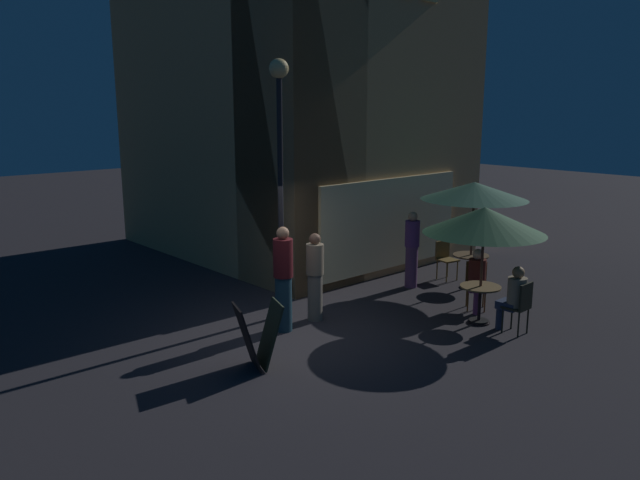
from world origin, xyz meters
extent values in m
plane|color=#28252A|center=(0.00, 0.00, 0.00)|extent=(60.00, 60.00, 0.00)
cube|color=tan|center=(4.47, 2.62, 4.32)|extent=(6.43, 2.05, 8.64)
cube|color=tan|center=(2.28, 5.58, 4.32)|extent=(2.05, 7.96, 8.64)
cube|color=beige|center=(4.15, 1.56, 1.25)|extent=(4.50, 0.08, 2.10)
cylinder|color=black|center=(0.42, 0.98, 2.23)|extent=(0.10, 0.10, 4.46)
sphere|color=#F5D081|center=(0.42, 0.98, 4.57)|extent=(0.35, 0.35, 0.35)
cube|color=black|center=(-1.16, -0.70, 0.52)|extent=(0.49, 0.63, 1.00)
cube|color=black|center=(-1.49, -0.57, 0.52)|extent=(0.49, 0.63, 1.00)
cylinder|color=black|center=(2.89, -1.75, 0.01)|extent=(0.40, 0.40, 0.03)
cylinder|color=black|center=(2.89, -1.75, 0.34)|extent=(0.06, 0.06, 0.68)
cylinder|color=brown|center=(2.89, -1.75, 0.70)|extent=(0.74, 0.74, 0.03)
cylinder|color=black|center=(4.69, -0.29, 0.01)|extent=(0.40, 0.40, 0.03)
cylinder|color=black|center=(4.69, -0.29, 0.36)|extent=(0.06, 0.06, 0.71)
cylinder|color=brown|center=(4.69, -0.29, 0.73)|extent=(0.78, 0.78, 0.03)
cylinder|color=black|center=(2.89, -1.75, 0.03)|extent=(0.36, 0.36, 0.06)
cylinder|color=#533225|center=(2.89, -1.75, 1.06)|extent=(0.05, 0.05, 2.12)
cone|color=#285233|center=(2.89, -1.75, 1.93)|extent=(2.19, 2.19, 0.48)
cylinder|color=black|center=(4.69, -0.29, 0.03)|extent=(0.36, 0.36, 0.06)
cylinder|color=#473128|center=(4.69, -0.29, 1.14)|extent=(0.05, 0.05, 2.29)
cone|color=#285440|center=(4.69, -0.29, 2.15)|extent=(2.28, 2.28, 0.38)
cylinder|color=#573716|center=(3.48, -1.48, 0.22)|extent=(0.03, 0.03, 0.44)
cylinder|color=#573716|center=(3.28, -1.23, 0.22)|extent=(0.03, 0.03, 0.44)
cylinder|color=#573716|center=(3.73, -1.28, 0.22)|extent=(0.03, 0.03, 0.44)
cylinder|color=#573716|center=(3.53, -1.02, 0.22)|extent=(0.03, 0.03, 0.44)
cube|color=#573716|center=(3.51, -1.25, 0.46)|extent=(0.57, 0.57, 0.04)
cube|color=#573716|center=(3.65, -1.14, 0.70)|extent=(0.28, 0.34, 0.45)
cylinder|color=black|center=(2.74, -2.32, 0.23)|extent=(0.03, 0.03, 0.46)
cylinder|color=black|center=(3.05, -2.32, 0.23)|extent=(0.03, 0.03, 0.46)
cylinder|color=black|center=(2.75, -2.63, 0.23)|extent=(0.03, 0.03, 0.46)
cylinder|color=black|center=(3.06, -2.63, 0.23)|extent=(0.03, 0.03, 0.46)
cube|color=black|center=(2.90, -2.48, 0.48)|extent=(0.39, 0.39, 0.04)
cube|color=black|center=(2.91, -2.65, 0.72)|extent=(0.39, 0.05, 0.45)
cylinder|color=brown|center=(4.95, 0.23, 0.23)|extent=(0.03, 0.03, 0.45)
cylinder|color=brown|center=(4.63, 0.29, 0.23)|extent=(0.03, 0.03, 0.45)
cylinder|color=brown|center=(5.01, 0.55, 0.23)|extent=(0.03, 0.03, 0.45)
cylinder|color=brown|center=(4.69, 0.60, 0.23)|extent=(0.03, 0.03, 0.45)
cube|color=brown|center=(4.82, 0.42, 0.47)|extent=(0.47, 0.47, 0.04)
cube|color=brown|center=(4.85, 0.59, 0.69)|extent=(0.40, 0.11, 0.40)
cube|color=#5D2E60|center=(3.40, -1.34, 0.49)|extent=(0.49, 0.49, 0.14)
cylinder|color=#5D2E60|center=(3.27, -1.44, 0.24)|extent=(0.14, 0.14, 0.49)
cylinder|color=#4D1B15|center=(3.51, -1.25, 0.75)|extent=(0.34, 0.34, 0.53)
sphere|color=beige|center=(3.51, -1.25, 1.12)|extent=(0.21, 0.21, 0.21)
cube|color=#222E48|center=(2.90, -2.34, 0.49)|extent=(0.34, 0.37, 0.14)
cylinder|color=#222E48|center=(2.90, -2.18, 0.24)|extent=(0.14, 0.14, 0.49)
cylinder|color=gray|center=(2.90, -2.48, 0.75)|extent=(0.33, 0.33, 0.53)
sphere|color=#927049|center=(2.90, -2.48, 1.11)|extent=(0.21, 0.21, 0.21)
cylinder|color=#1A3746|center=(-0.04, 0.35, 0.50)|extent=(0.30, 0.30, 1.00)
cylinder|color=#4D1317|center=(-0.04, 0.35, 1.33)|extent=(0.35, 0.35, 0.68)
sphere|color=#93684C|center=(-0.04, 0.35, 1.78)|extent=(0.23, 0.23, 0.23)
cylinder|color=slate|center=(0.75, 0.41, 0.44)|extent=(0.28, 0.28, 0.89)
cylinder|color=#83735A|center=(0.75, 0.41, 1.17)|extent=(0.33, 0.33, 0.57)
sphere|color=brown|center=(0.75, 0.41, 1.55)|extent=(0.21, 0.21, 0.21)
cylinder|color=#5C3860|center=(3.75, 0.60, 0.46)|extent=(0.27, 0.27, 0.92)
cylinder|color=#59336E|center=(3.75, 0.60, 1.21)|extent=(0.32, 0.32, 0.57)
sphere|color=tan|center=(3.75, 0.60, 1.58)|extent=(0.21, 0.21, 0.21)
camera|label=1|loc=(-6.59, -7.89, 3.95)|focal=34.92mm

